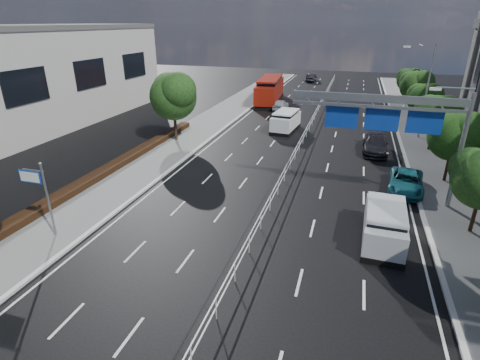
% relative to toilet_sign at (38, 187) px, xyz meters
% --- Properties ---
extents(ground, '(160.00, 160.00, 0.00)m').
position_rel_toilet_sign_xyz_m(ground, '(10.95, 0.00, -2.94)').
color(ground, black).
rests_on(ground, ground).
extents(sidewalk_near, '(5.00, 140.00, 0.14)m').
position_rel_toilet_sign_xyz_m(sidewalk_near, '(-0.55, 0.00, -2.87)').
color(sidewalk_near, slate).
rests_on(sidewalk_near, ground).
extents(kerb_near, '(0.25, 140.00, 0.15)m').
position_rel_toilet_sign_xyz_m(kerb_near, '(1.95, 0.00, -2.87)').
color(kerb_near, silver).
rests_on(kerb_near, ground).
extents(kerb_far, '(0.25, 140.00, 0.15)m').
position_rel_toilet_sign_xyz_m(kerb_far, '(19.95, 0.00, -2.87)').
color(kerb_far, silver).
rests_on(kerb_far, ground).
extents(median_fence, '(0.05, 85.00, 1.02)m').
position_rel_toilet_sign_xyz_m(median_fence, '(10.95, 22.50, -2.42)').
color(median_fence, silver).
rests_on(median_fence, ground).
extents(hedge_near, '(1.00, 36.00, 0.44)m').
position_rel_toilet_sign_xyz_m(hedge_near, '(-2.35, 5.00, -2.58)').
color(hedge_near, black).
rests_on(hedge_near, sidewalk_near).
extents(toilet_sign, '(1.62, 0.18, 4.34)m').
position_rel_toilet_sign_xyz_m(toilet_sign, '(0.00, 0.00, 0.00)').
color(toilet_sign, gray).
rests_on(toilet_sign, ground).
extents(overhead_gantry, '(10.24, 0.38, 7.45)m').
position_rel_toilet_sign_xyz_m(overhead_gantry, '(17.69, 10.05, 2.66)').
color(overhead_gantry, gray).
rests_on(overhead_gantry, ground).
extents(streetlight_far, '(2.78, 2.40, 9.00)m').
position_rel_toilet_sign_xyz_m(streetlight_far, '(21.46, 26.00, 2.27)').
color(streetlight_far, gray).
rests_on(streetlight_far, ground).
extents(near_building, '(12.00, 38.00, 10.00)m').
position_rel_toilet_sign_xyz_m(near_building, '(-19.05, 18.00, 2.06)').
color(near_building, beige).
rests_on(near_building, ground).
extents(near_tree_back, '(4.84, 4.51, 6.69)m').
position_rel_toilet_sign_xyz_m(near_tree_back, '(-0.99, 17.97, 1.67)').
color(near_tree_back, black).
rests_on(near_tree_back, ground).
extents(far_tree_d, '(3.85, 3.59, 5.34)m').
position_rel_toilet_sign_xyz_m(far_tree_d, '(22.20, 14.48, 0.74)').
color(far_tree_d, black).
rests_on(far_tree_d, ground).
extents(far_tree_e, '(3.63, 3.38, 5.13)m').
position_rel_toilet_sign_xyz_m(far_tree_e, '(22.20, 21.98, 0.61)').
color(far_tree_e, black).
rests_on(far_tree_e, ground).
extents(far_tree_f, '(3.52, 3.28, 5.02)m').
position_rel_toilet_sign_xyz_m(far_tree_f, '(22.20, 29.48, 0.55)').
color(far_tree_f, black).
rests_on(far_tree_f, ground).
extents(far_tree_g, '(3.96, 3.69, 5.45)m').
position_rel_toilet_sign_xyz_m(far_tree_g, '(22.20, 36.98, 0.81)').
color(far_tree_g, black).
rests_on(far_tree_g, ground).
extents(far_tree_h, '(3.41, 3.18, 4.91)m').
position_rel_toilet_sign_xyz_m(far_tree_h, '(22.20, 44.48, 0.48)').
color(far_tree_h, black).
rests_on(far_tree_h, ground).
extents(white_minivan, '(2.57, 5.06, 2.12)m').
position_rel_toilet_sign_xyz_m(white_minivan, '(8.48, 24.88, -1.90)').
color(white_minivan, black).
rests_on(white_minivan, ground).
extents(red_bus, '(3.77, 11.90, 3.50)m').
position_rel_toilet_sign_xyz_m(red_bus, '(3.45, 39.34, -1.12)').
color(red_bus, black).
rests_on(red_bus, ground).
extents(near_car_silver, '(1.65, 4.08, 1.39)m').
position_rel_toilet_sign_xyz_m(near_car_silver, '(5.98, 34.76, -2.25)').
color(near_car_silver, '#ABAEB3').
rests_on(near_car_silver, ground).
extents(near_car_dark, '(1.71, 4.42, 1.43)m').
position_rel_toilet_sign_xyz_m(near_car_dark, '(6.77, 61.38, -2.23)').
color(near_car_dark, black).
rests_on(near_car_dark, ground).
extents(silver_minivan, '(2.22, 4.89, 2.00)m').
position_rel_toilet_sign_xyz_m(silver_minivan, '(17.45, 4.70, -1.96)').
color(silver_minivan, black).
rests_on(silver_minivan, ground).
extents(parked_car_teal, '(2.68, 4.97, 1.33)m').
position_rel_toilet_sign_xyz_m(parked_car_teal, '(19.25, 12.00, -2.28)').
color(parked_car_teal, '#165764').
rests_on(parked_car_teal, ground).
extents(parked_car_dark, '(2.15, 5.18, 1.50)m').
position_rel_toilet_sign_xyz_m(parked_car_dark, '(17.45, 20.16, -2.20)').
color(parked_car_dark, black).
rests_on(parked_car_dark, ground).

